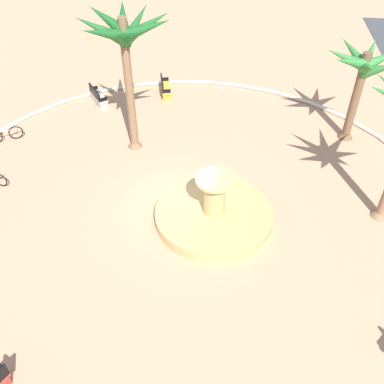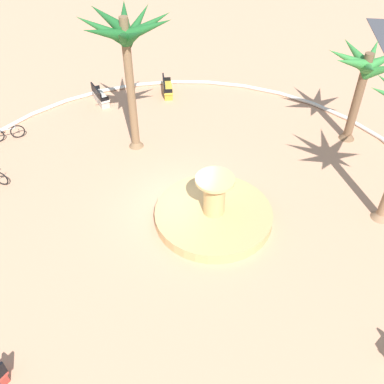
% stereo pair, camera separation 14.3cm
% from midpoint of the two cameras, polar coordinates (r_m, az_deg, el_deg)
% --- Properties ---
extents(ground_plane, '(80.00, 80.00, 0.00)m').
position_cam_midpoint_polar(ground_plane, '(18.29, -0.94, -1.89)').
color(ground_plane, tan).
extents(plaza_curb, '(22.47, 22.47, 0.20)m').
position_cam_midpoint_polar(plaza_curb, '(18.22, -0.95, -1.66)').
color(plaza_curb, silver).
rests_on(plaza_curb, ground).
extents(fountain, '(4.77, 4.77, 2.15)m').
position_cam_midpoint_polar(fountain, '(17.55, 3.08, -2.85)').
color(fountain, tan).
rests_on(fountain, ground).
extents(palm_tree_near_fountain, '(3.70, 3.75, 4.77)m').
position_cam_midpoint_polar(palm_tree_near_fountain, '(21.99, 21.87, 14.52)').
color(palm_tree_near_fountain, brown).
rests_on(palm_tree_near_fountain, ground).
extents(palm_tree_mid_plaza, '(4.22, 4.18, 6.61)m').
position_cam_midpoint_polar(palm_tree_mid_plaza, '(19.37, -8.41, 19.13)').
color(palm_tree_mid_plaza, brown).
rests_on(palm_tree_mid_plaza, ground).
extents(bench_west, '(1.67, 0.85, 1.00)m').
position_cam_midpoint_polar(bench_west, '(26.10, -3.11, 13.36)').
color(bench_west, gold).
rests_on(bench_west, ground).
extents(bench_southwest, '(1.59, 1.35, 1.00)m').
position_cam_midpoint_polar(bench_southwest, '(25.70, -11.80, 12.06)').
color(bench_southwest, beige).
rests_on(bench_southwest, ground).
extents(bicycle_red_frame, '(0.95, 1.50, 0.94)m').
position_cam_midpoint_polar(bicycle_red_frame, '(23.83, -22.99, 7.12)').
color(bicycle_red_frame, black).
rests_on(bicycle_red_frame, ground).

